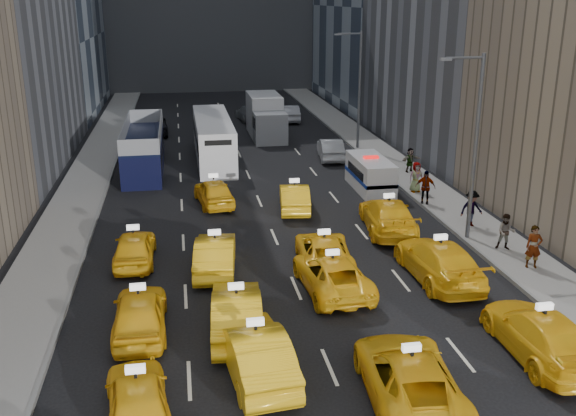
{
  "coord_description": "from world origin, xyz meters",
  "views": [
    {
      "loc": [
        -4.37,
        -15.62,
        11.41
      ],
      "look_at": [
        0.42,
        12.45,
        2.0
      ],
      "focal_mm": 40.0,
      "sensor_mm": 36.0,
      "label": 1
    }
  ],
  "objects_px": {
    "city_bus": "(213,139)",
    "double_decker": "(144,146)",
    "nypd_van": "(370,175)",
    "pedestrian_0": "(534,247)",
    "box_truck": "(266,117)"
  },
  "relations": [
    {
      "from": "city_bus",
      "to": "double_decker",
      "type": "bearing_deg",
      "value": -153.72
    },
    {
      "from": "city_bus",
      "to": "pedestrian_0",
      "type": "distance_m",
      "value": 25.85
    },
    {
      "from": "pedestrian_0",
      "to": "double_decker",
      "type": "bearing_deg",
      "value": 143.63
    },
    {
      "from": "nypd_van",
      "to": "city_bus",
      "type": "distance_m",
      "value": 13.14
    },
    {
      "from": "box_truck",
      "to": "nypd_van",
      "type": "bearing_deg",
      "value": -79.5
    },
    {
      "from": "nypd_van",
      "to": "double_decker",
      "type": "bearing_deg",
      "value": 148.3
    },
    {
      "from": "nypd_van",
      "to": "box_truck",
      "type": "bearing_deg",
      "value": 100.74
    },
    {
      "from": "double_decker",
      "to": "pedestrian_0",
      "type": "xyz_separation_m",
      "value": [
        17.37,
        -20.7,
        -0.47
      ]
    },
    {
      "from": "nypd_van",
      "to": "pedestrian_0",
      "type": "xyz_separation_m",
      "value": [
        3.4,
        -13.15,
        0.14
      ]
    },
    {
      "from": "double_decker",
      "to": "nypd_van",
      "type": "bearing_deg",
      "value": -32.34
    },
    {
      "from": "city_bus",
      "to": "pedestrian_0",
      "type": "xyz_separation_m",
      "value": [
        12.49,
        -22.63,
        -0.42
      ]
    },
    {
      "from": "city_bus",
      "to": "pedestrian_0",
      "type": "relative_size",
      "value": 6.31
    },
    {
      "from": "box_truck",
      "to": "pedestrian_0",
      "type": "height_order",
      "value": "box_truck"
    },
    {
      "from": "nypd_van",
      "to": "city_bus",
      "type": "relative_size",
      "value": 0.42
    },
    {
      "from": "double_decker",
      "to": "pedestrian_0",
      "type": "height_order",
      "value": "double_decker"
    }
  ]
}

